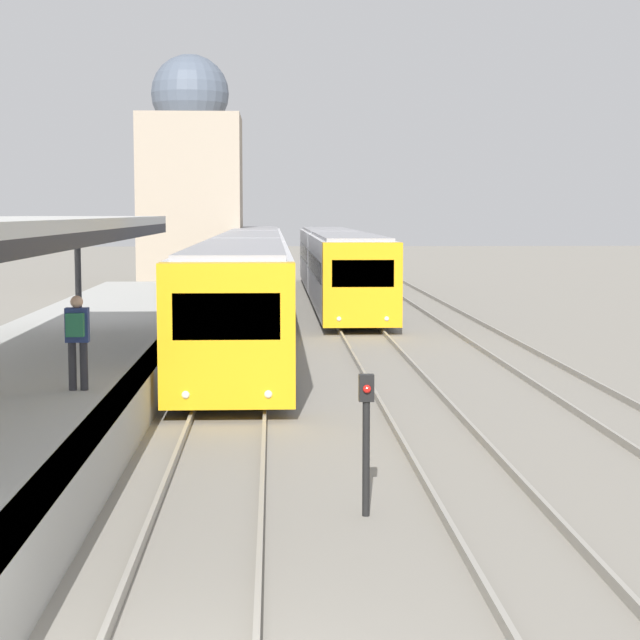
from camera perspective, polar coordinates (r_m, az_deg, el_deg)
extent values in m
cube|color=black|center=(18.38, -11.83, 4.33)|extent=(0.08, 22.64, 0.24)
cylinder|color=#47474C|center=(27.69, -12.77, 2.10)|extent=(0.16, 0.16, 2.80)
cylinder|color=#2D2D33|center=(19.18, -13.07, -2.41)|extent=(0.14, 0.14, 0.85)
cylinder|color=#2D2D33|center=(19.15, -12.48, -2.42)|extent=(0.14, 0.14, 0.85)
cube|color=navy|center=(19.08, -12.82, -0.26)|extent=(0.40, 0.22, 0.60)
sphere|color=tan|center=(19.04, -12.85, 0.95)|extent=(0.22, 0.22, 0.22)
cube|color=#236B47|center=(18.88, -12.93, -0.26)|extent=(0.30, 0.18, 0.40)
cube|color=gold|center=(20.83, -4.97, -0.81)|extent=(2.64, 0.70, 2.82)
cube|color=black|center=(20.46, -5.02, 0.18)|extent=(2.06, 0.04, 0.90)
sphere|color=#EFEACC|center=(20.70, -7.18, -3.98)|extent=(0.16, 0.16, 0.16)
sphere|color=#EFEACC|center=(20.63, -2.78, -3.97)|extent=(0.16, 0.16, 0.16)
cube|color=silver|center=(28.31, -4.33, 0.93)|extent=(2.64, 14.34, 2.82)
cube|color=gray|center=(28.22, -4.36, 3.91)|extent=(2.32, 14.06, 0.12)
cube|color=black|center=(28.28, -4.34, 1.56)|extent=(2.66, 13.20, 0.73)
cylinder|color=black|center=(23.91, -7.35, -3.20)|extent=(0.12, 0.70, 0.70)
cylinder|color=black|center=(23.82, -1.95, -3.19)|extent=(0.12, 0.70, 0.70)
cylinder|color=black|center=(33.12, -6.01, -0.69)|extent=(0.12, 0.70, 0.70)
cylinder|color=black|center=(33.06, -2.12, -0.68)|extent=(0.12, 0.70, 0.70)
cube|color=silver|center=(42.96, -3.73, 2.58)|extent=(2.64, 14.34, 2.82)
cube|color=gray|center=(42.91, -3.74, 4.54)|extent=(2.32, 14.06, 0.12)
cube|color=black|center=(42.95, -3.73, 3.00)|extent=(2.66, 13.20, 0.73)
cylinder|color=black|center=(38.46, -5.53, 0.21)|extent=(0.12, 0.70, 0.70)
cylinder|color=black|center=(38.40, -2.18, 0.22)|extent=(0.12, 0.70, 0.70)
cylinder|color=black|center=(47.73, -4.96, 1.29)|extent=(0.12, 0.70, 0.70)
cylinder|color=black|center=(47.69, -2.26, 1.30)|extent=(0.12, 0.70, 0.70)
cube|color=silver|center=(57.64, -3.44, 3.39)|extent=(2.64, 14.34, 2.82)
cube|color=gray|center=(57.59, -3.44, 4.85)|extent=(2.32, 14.06, 0.12)
cube|color=black|center=(57.62, -3.44, 3.70)|extent=(2.66, 13.20, 0.73)
cylinder|color=black|center=(53.09, -4.72, 1.74)|extent=(0.12, 0.70, 0.70)
cylinder|color=black|center=(53.05, -2.29, 1.75)|extent=(0.12, 0.70, 0.70)
cylinder|color=black|center=(62.38, -4.40, 2.34)|extent=(0.12, 0.70, 0.70)
cylinder|color=black|center=(62.35, -2.33, 2.35)|extent=(0.12, 0.70, 0.70)
cube|color=gold|center=(35.37, 2.26, 1.89)|extent=(2.62, 0.70, 2.80)
cube|color=black|center=(35.02, 2.31, 2.49)|extent=(2.05, 0.04, 0.90)
sphere|color=#EFEACC|center=(35.07, 1.02, 0.06)|extent=(0.16, 0.16, 0.16)
sphere|color=#EFEACC|center=(35.20, 3.57, 0.07)|extent=(0.16, 0.16, 0.16)
cube|color=silver|center=(42.67, 1.43, 2.56)|extent=(2.62, 13.97, 2.80)
cube|color=gray|center=(42.62, 1.44, 4.51)|extent=(2.31, 13.69, 0.12)
cube|color=black|center=(42.66, 1.43, 2.97)|extent=(2.64, 12.85, 0.73)
cylinder|color=black|center=(38.19, 0.23, 0.20)|extent=(0.12, 0.70, 0.70)
cylinder|color=black|center=(38.36, 3.56, 0.21)|extent=(0.12, 0.70, 0.70)
cylinder|color=black|center=(47.23, -0.30, 1.26)|extent=(0.12, 0.70, 0.70)
cylinder|color=black|center=(47.37, 2.39, 1.27)|extent=(0.12, 0.70, 0.70)
cube|color=silver|center=(56.95, 0.43, 3.36)|extent=(2.62, 13.97, 2.80)
cube|color=gray|center=(56.91, 0.43, 4.83)|extent=(2.31, 13.69, 0.12)
cube|color=black|center=(56.94, 0.43, 3.67)|extent=(2.64, 12.85, 0.73)
cylinder|color=black|center=(52.45, -0.53, 1.71)|extent=(0.12, 0.70, 0.70)
cylinder|color=black|center=(52.57, 1.90, 1.72)|extent=(0.12, 0.70, 0.70)
cylinder|color=black|center=(61.51, -0.83, 2.31)|extent=(0.12, 0.70, 0.70)
cylinder|color=black|center=(61.61, 1.25, 2.32)|extent=(0.12, 0.70, 0.70)
cylinder|color=black|center=(14.39, 2.47, -7.41)|extent=(0.10, 0.10, 1.56)
cube|color=black|center=(14.20, 2.49, -3.63)|extent=(0.20, 0.14, 0.36)
sphere|color=red|center=(14.11, 2.52, -3.69)|extent=(0.11, 0.11, 0.11)
cube|color=gray|center=(59.72, -6.88, 6.31)|extent=(5.52, 5.52, 9.34)
sphere|color=#4C5666|center=(60.06, -6.95, 11.89)|extent=(4.24, 4.24, 4.24)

